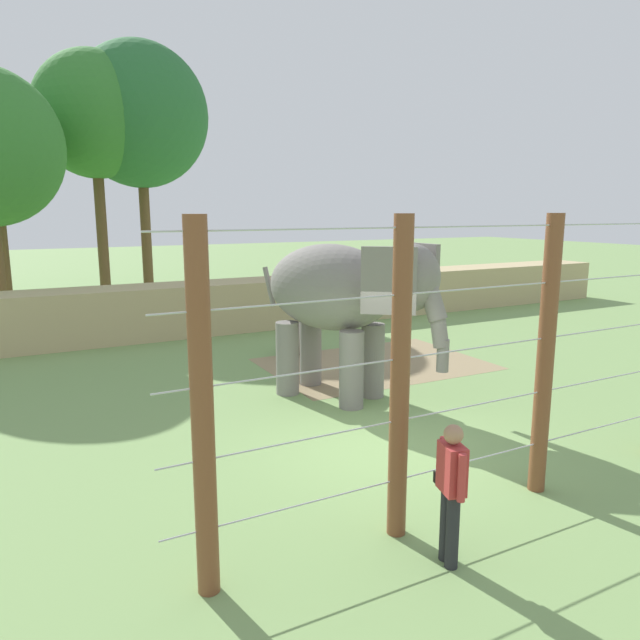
{
  "coord_description": "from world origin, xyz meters",
  "views": [
    {
      "loc": [
        -5.34,
        -7.85,
        3.98
      ],
      "look_at": [
        1.08,
        4.23,
        1.4
      ],
      "focal_mm": 32.67,
      "sensor_mm": 36.0,
      "label": 1
    }
  ],
  "objects": [
    {
      "name": "embankment_wall",
      "position": [
        0.0,
        10.75,
        0.82
      ],
      "size": [
        36.0,
        1.8,
        1.64
      ],
      "primitive_type": "cube",
      "color": "tan",
      "rests_on": "ground"
    },
    {
      "name": "zookeeper",
      "position": [
        -1.21,
        -3.2,
        0.93
      ],
      "size": [
        0.31,
        0.59,
        1.67
      ],
      "color": "#232328",
      "rests_on": "ground"
    },
    {
      "name": "dirt_patch",
      "position": [
        2.9,
        4.59,
        0.0
      ],
      "size": [
        5.66,
        4.07,
        0.01
      ],
      "primitive_type": "cube",
      "rotation": [
        0.0,
        0.0,
        -0.02
      ],
      "color": "#937F5B",
      "rests_on": "ground"
    },
    {
      "name": "ground_plane",
      "position": [
        0.0,
        0.0,
        0.0
      ],
      "size": [
        120.0,
        120.0,
        0.0
      ],
      "primitive_type": "plane",
      "color": "#759956"
    },
    {
      "name": "elephant",
      "position": [
        0.75,
        2.56,
        2.23
      ],
      "size": [
        3.09,
        4.15,
        3.36
      ],
      "color": "gray",
      "rests_on": "ground"
    },
    {
      "name": "enrichment_ball",
      "position": [
        1.56,
        6.54,
        0.45
      ],
      "size": [
        0.91,
        0.91,
        0.91
      ],
      "primitive_type": "sphere",
      "color": "gray",
      "rests_on": "ground"
    },
    {
      "name": "tree_far_left",
      "position": [
        0.05,
        18.74,
        7.95
      ],
      "size": [
        5.79,
        5.79,
        11.02
      ],
      "color": "brown",
      "rests_on": "ground"
    },
    {
      "name": "tree_behind_wall",
      "position": [
        -1.84,
        18.37,
        7.77
      ],
      "size": [
        4.84,
        4.84,
        10.36
      ],
      "color": "brown",
      "rests_on": "ground"
    },
    {
      "name": "cable_fence",
      "position": [
        -0.06,
        -2.39,
        1.98
      ],
      "size": [
        8.56,
        0.24,
        3.95
      ],
      "color": "brown",
      "rests_on": "ground"
    }
  ]
}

